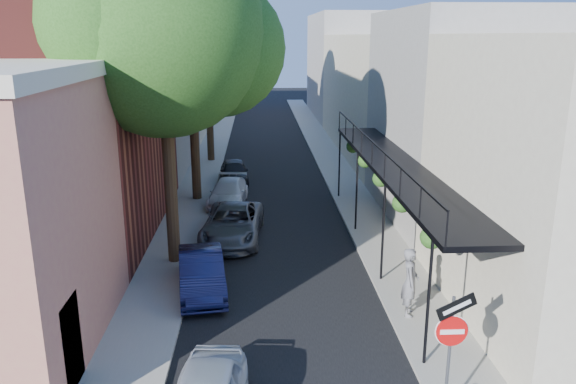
{
  "coord_description": "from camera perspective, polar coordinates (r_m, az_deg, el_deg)",
  "views": [
    {
      "loc": [
        -0.74,
        -9.06,
        7.95
      ],
      "look_at": [
        0.26,
        9.32,
        2.8
      ],
      "focal_mm": 35.0,
      "sensor_mm": 36.0,
      "label": 1
    }
  ],
  "objects": [
    {
      "name": "sidewalk_left",
      "position": [
        39.98,
        -7.76,
        4.11
      ],
      "size": [
        2.0,
        64.0,
        0.12
      ],
      "primitive_type": "cube",
      "color": "gray",
      "rests_on": "ground"
    },
    {
      "name": "parked_car_e",
      "position": [
        31.32,
        -5.51,
        2.06
      ],
      "size": [
        1.76,
        3.85,
        1.28
      ],
      "primitive_type": "imported",
      "rotation": [
        0.0,
        0.0,
        0.07
      ],
      "color": "black",
      "rests_on": "ground"
    },
    {
      "name": "parked_car_b",
      "position": [
        18.28,
        -8.78,
        -8.09
      ],
      "size": [
        1.91,
        4.11,
        1.31
      ],
      "primitive_type": "imported",
      "rotation": [
        0.0,
        0.0,
        0.14
      ],
      "color": "#13163D",
      "rests_on": "ground"
    },
    {
      "name": "oak_mid",
      "position": [
        27.43,
        -8.98,
        13.58
      ],
      "size": [
        6.6,
        6.0,
        10.2
      ],
      "color": "#372616",
      "rests_on": "ground"
    },
    {
      "name": "road_surface",
      "position": [
        39.87,
        -2.0,
        4.13
      ],
      "size": [
        6.0,
        64.0,
        0.01
      ],
      "primitive_type": "cube",
      "color": "black",
      "rests_on": "ground"
    },
    {
      "name": "sidewalk_right",
      "position": [
        40.13,
        3.73,
        4.26
      ],
      "size": [
        2.0,
        64.0,
        0.12
      ],
      "primitive_type": "cube",
      "color": "gray",
      "rests_on": "ground"
    },
    {
      "name": "sign_post",
      "position": [
        12.28,
        16.29,
        -13.85
      ],
      "size": [
        0.89,
        0.17,
        2.99
      ],
      "color": "#595B60",
      "rests_on": "ground"
    },
    {
      "name": "parked_car_c",
      "position": [
        22.61,
        -5.64,
        -3.22
      ],
      "size": [
        2.62,
        5.03,
        1.35
      ],
      "primitive_type": "imported",
      "rotation": [
        0.0,
        0.0,
        -0.08
      ],
      "color": "#54555B",
      "rests_on": "ground"
    },
    {
      "name": "buildings_left",
      "position": [
        38.9,
        -16.11,
        10.59
      ],
      "size": [
        10.1,
        59.1,
        12.0
      ],
      "color": "tan",
      "rests_on": "ground"
    },
    {
      "name": "oak_far",
      "position": [
        36.42,
        -7.53,
        15.99
      ],
      "size": [
        7.7,
        7.0,
        11.9
      ],
      "color": "#372616",
      "rests_on": "ground"
    },
    {
      "name": "oak_near",
      "position": [
        19.5,
        -11.27,
        15.13
      ],
      "size": [
        7.48,
        6.8,
        11.42
      ],
      "color": "#372616",
      "rests_on": "ground"
    },
    {
      "name": "buildings_right",
      "position": [
        39.91,
        11.18,
        10.27
      ],
      "size": [
        9.8,
        55.0,
        10.0
      ],
      "color": "beige",
      "rests_on": "ground"
    },
    {
      "name": "pedestrian",
      "position": [
        16.65,
        12.31,
        -8.91
      ],
      "size": [
        0.64,
        0.83,
        2.03
      ],
      "primitive_type": "imported",
      "rotation": [
        0.0,
        0.0,
        1.34
      ],
      "color": "slate",
      "rests_on": "sidewalk_right"
    },
    {
      "name": "parked_car_d",
      "position": [
        27.23,
        -6.08,
        -0.12
      ],
      "size": [
        2.02,
        4.26,
        1.2
      ],
      "primitive_type": "imported",
      "rotation": [
        0.0,
        0.0,
        -0.08
      ],
      "color": "silver",
      "rests_on": "ground"
    }
  ]
}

